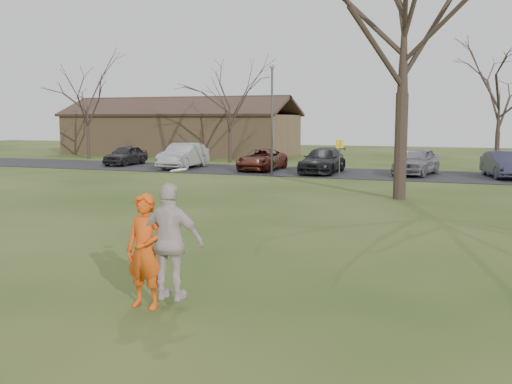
% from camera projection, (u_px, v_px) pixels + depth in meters
% --- Properties ---
extents(ground, '(120.00, 120.00, 0.00)m').
position_uv_depth(ground, '(175.00, 304.00, 10.15)').
color(ground, '#1E380F').
rests_on(ground, ground).
extents(parking_strip, '(62.00, 6.50, 0.04)m').
position_uv_depth(parking_strip, '(385.00, 174.00, 33.36)').
color(parking_strip, black).
rests_on(parking_strip, ground).
extents(player_defender, '(0.75, 0.52, 1.96)m').
position_uv_depth(player_defender, '(145.00, 251.00, 9.90)').
color(player_defender, '#E85113').
rests_on(player_defender, ground).
extents(car_0, '(1.70, 3.96, 1.33)m').
position_uv_depth(car_0, '(126.00, 155.00, 39.88)').
color(car_0, '#262629').
rests_on(car_0, parking_strip).
extents(car_1, '(2.00, 4.94, 1.60)m').
position_uv_depth(car_1, '(183.00, 156.00, 37.30)').
color(car_1, '#A3A3A9').
rests_on(car_1, parking_strip).
extents(car_2, '(2.25, 4.70, 1.29)m').
position_uv_depth(car_2, '(262.00, 160.00, 35.83)').
color(car_2, '#531F13').
rests_on(car_2, parking_strip).
extents(car_3, '(1.99, 4.88, 1.42)m').
position_uv_depth(car_3, '(323.00, 161.00, 33.99)').
color(car_3, black).
rests_on(car_3, parking_strip).
extents(car_4, '(2.60, 4.75, 1.53)m').
position_uv_depth(car_4, '(416.00, 161.00, 32.92)').
color(car_4, gray).
rests_on(car_4, parking_strip).
extents(car_5, '(2.46, 4.51, 1.41)m').
position_uv_depth(car_5, '(504.00, 165.00, 31.30)').
color(car_5, '#2C2D42').
rests_on(car_5, parking_strip).
extents(catching_play, '(1.20, 0.56, 2.25)m').
position_uv_depth(catching_play, '(171.00, 242.00, 9.77)').
color(catching_play, beige).
rests_on(catching_play, ground).
extents(building, '(20.60, 8.50, 5.14)m').
position_uv_depth(building, '(181.00, 133.00, 52.18)').
color(building, '#8C6D4C').
rests_on(building, ground).
extents(lamp_post, '(0.34, 0.34, 6.27)m').
position_uv_depth(lamp_post, '(272.00, 105.00, 32.64)').
color(lamp_post, '#47474C').
rests_on(lamp_post, ground).
extents(sign_yellow, '(0.35, 0.35, 2.08)m').
position_uv_depth(sign_yellow, '(340.00, 152.00, 31.10)').
color(sign_yellow, '#47474C').
rests_on(sign_yellow, ground).
extents(big_tree, '(9.00, 9.00, 14.00)m').
position_uv_depth(big_tree, '(405.00, 20.00, 22.50)').
color(big_tree, '#352821').
rests_on(big_tree, ground).
extents(small_tree_row, '(55.00, 5.90, 8.50)m').
position_uv_depth(small_tree_row, '(471.00, 107.00, 36.04)').
color(small_tree_row, '#352821').
rests_on(small_tree_row, ground).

